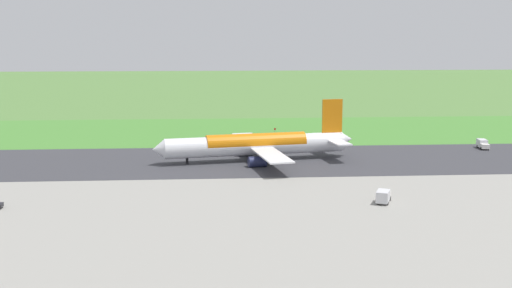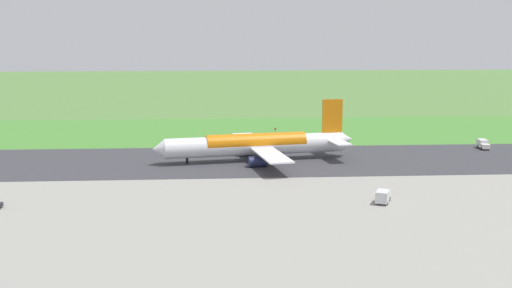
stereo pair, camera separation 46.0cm
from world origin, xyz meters
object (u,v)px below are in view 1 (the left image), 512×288
at_px(service_truck_baggage, 483,144).
at_px(no_stopping_sign, 275,131).
at_px(traffic_cone_orange, 254,134).
at_px(service_truck_fuel, 383,196).
at_px(airliner_main, 257,144).

distance_m(service_truck_baggage, no_stopping_sign, 64.47).
height_order(service_truck_baggage, traffic_cone_orange, service_truck_baggage).
distance_m(no_stopping_sign, traffic_cone_orange, 7.21).
xyz_separation_m(service_truck_fuel, no_stopping_sign, (13.44, -83.27, 0.06)).
xyz_separation_m(service_truck_baggage, no_stopping_sign, (58.15, -27.83, 0.06)).
distance_m(airliner_main, service_truck_baggage, 68.04).
bearing_deg(service_truck_baggage, airliner_main, 10.75).
distance_m(airliner_main, no_stopping_sign, 41.52).
bearing_deg(traffic_cone_orange, service_truck_baggage, 155.49).
bearing_deg(no_stopping_sign, airliner_main, 77.97).
height_order(no_stopping_sign, traffic_cone_orange, no_stopping_sign).
height_order(service_truck_fuel, traffic_cone_orange, service_truck_fuel).
height_order(airliner_main, traffic_cone_orange, airliner_main).
bearing_deg(airliner_main, service_truck_baggage, -169.25).
relative_size(service_truck_fuel, no_stopping_sign, 2.53).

